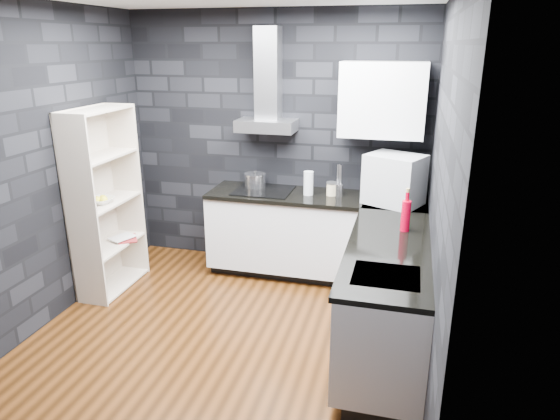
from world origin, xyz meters
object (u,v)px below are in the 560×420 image
at_px(pot, 255,181).
at_px(storage_jar, 331,189).
at_px(fruit_bowl, 101,200).
at_px(glass_vase, 308,183).
at_px(red_bottle, 406,216).
at_px(utensil_crock, 338,190).
at_px(appliance_garage, 394,181).
at_px(bookshelf, 106,202).

xyz_separation_m(pot, storage_jar, (0.83, -0.07, -0.02)).
bearing_deg(fruit_bowl, glass_vase, 23.69).
height_order(pot, fruit_bowl, pot).
distance_m(pot, red_bottle, 1.81).
relative_size(utensil_crock, red_bottle, 0.47).
bearing_deg(fruit_bowl, appliance_garage, 15.15).
xyz_separation_m(glass_vase, utensil_crock, (0.30, 0.05, -0.06)).
relative_size(pot, utensil_crock, 1.81).
distance_m(red_bottle, bookshelf, 2.82).
bearing_deg(fruit_bowl, bookshelf, 90.00).
relative_size(storage_jar, utensil_crock, 1.01).
relative_size(glass_vase, fruit_bowl, 1.06).
distance_m(storage_jar, appliance_garage, 0.65).
bearing_deg(storage_jar, appliance_garage, -11.22).
bearing_deg(pot, red_bottle, -30.14).
bearing_deg(fruit_bowl, red_bottle, 0.12).
xyz_separation_m(storage_jar, fruit_bowl, (-2.08, -0.85, -0.02)).
distance_m(storage_jar, red_bottle, 1.13).
bearing_deg(red_bottle, appliance_garage, 100.02).
distance_m(glass_vase, appliance_garage, 0.85).
bearing_deg(glass_vase, utensil_crock, 9.24).
distance_m(storage_jar, utensil_crock, 0.07).
height_order(pot, utensil_crock, pot).
xyz_separation_m(glass_vase, red_bottle, (0.97, -0.80, 0.01)).
distance_m(bookshelf, fruit_bowl, 0.08).
bearing_deg(utensil_crock, storage_jar, -172.53).
bearing_deg(pot, glass_vase, -10.05).
bearing_deg(utensil_crock, glass_vase, -170.76).
bearing_deg(red_bottle, utensil_crock, 128.21).
xyz_separation_m(pot, bookshelf, (-1.25, -0.85, -0.08)).
height_order(storage_jar, appliance_garage, appliance_garage).
bearing_deg(storage_jar, pot, 175.40).
relative_size(storage_jar, fruit_bowl, 0.54).
xyz_separation_m(appliance_garage, fruit_bowl, (-2.69, -0.73, -0.19)).
bearing_deg(fruit_bowl, utensil_crock, 21.82).
bearing_deg(glass_vase, fruit_bowl, -156.31).
bearing_deg(appliance_garage, red_bottle, -55.08).
bearing_deg(utensil_crock, red_bottle, -51.79).
bearing_deg(appliance_garage, utensil_crock, -168.62).
distance_m(storage_jar, bookshelf, 2.22).
bearing_deg(storage_jar, glass_vase, -170.23).
distance_m(pot, fruit_bowl, 1.55).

